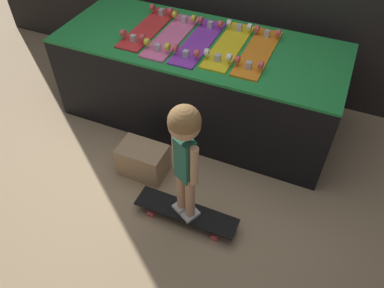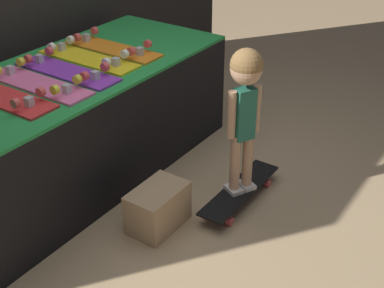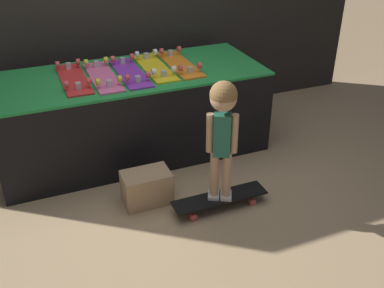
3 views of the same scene
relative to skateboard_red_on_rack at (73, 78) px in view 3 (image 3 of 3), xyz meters
name	(u,v)px [view 3 (image 3 of 3)]	position (x,y,z in m)	size (l,w,h in m)	color
ground_plane	(157,186)	(0.46, -0.64, -0.76)	(16.00, 16.00, 0.00)	tan
display_rack	(132,113)	(0.46, -0.02, -0.39)	(2.26, 0.92, 0.74)	black
skateboard_red_on_rack	(73,78)	(0.00, 0.00, 0.00)	(0.20, 0.72, 0.09)	red
skateboard_pink_on_rack	(103,76)	(0.23, -0.04, 0.00)	(0.20, 0.72, 0.09)	pink
skateboard_purple_on_rack	(130,72)	(0.46, -0.04, 0.00)	(0.20, 0.72, 0.09)	purple
skateboard_yellow_on_rack	(155,67)	(0.69, 0.00, 0.00)	(0.20, 0.72, 0.09)	yellow
skateboard_orange_on_rack	(180,63)	(0.92, 0.00, 0.00)	(0.20, 0.72, 0.09)	orange
skateboard_on_floor	(220,199)	(0.81, -1.08, -0.69)	(0.72, 0.18, 0.09)	black
child	(223,120)	(0.81, -1.08, -0.03)	(0.21, 0.19, 0.91)	silver
storage_box	(147,187)	(0.33, -0.81, -0.63)	(0.36, 0.23, 0.25)	tan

